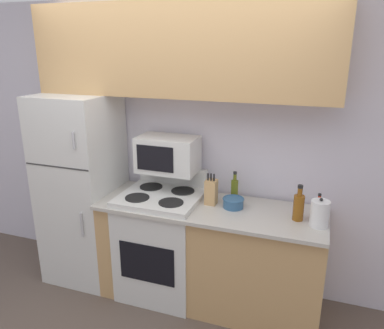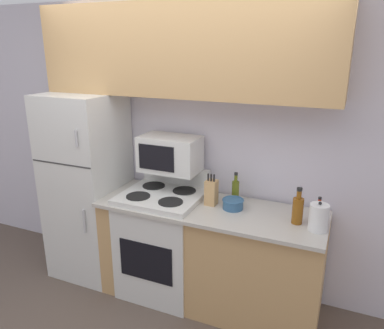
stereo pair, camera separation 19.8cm
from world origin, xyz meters
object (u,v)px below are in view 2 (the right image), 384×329
object	(u,v)px
bowl	(233,204)
bottle_whiskey	(298,209)
microwave	(170,154)
bottle_hot_sauce	(318,212)
stove	(163,241)
knife_block	(211,192)
kettle	(319,217)
refrigerator	(88,186)
bottle_olive_oil	(235,191)

from	to	relation	value
bowl	bottle_whiskey	xyz separation A→B (m)	(0.51, -0.06, 0.07)
microwave	bottle_hot_sauce	world-z (taller)	microwave
bottle_whiskey	stove	bearing A→B (deg)	179.19
knife_block	bowl	xyz separation A→B (m)	(0.19, -0.01, -0.06)
kettle	bowl	bearing A→B (deg)	170.48
microwave	knife_block	xyz separation A→B (m)	(0.42, -0.09, -0.26)
microwave	stove	bearing A→B (deg)	-94.77
bottle_whiskey	kettle	distance (m)	0.16
microwave	knife_block	world-z (taller)	microwave
refrigerator	stove	bearing A→B (deg)	-1.45
refrigerator	microwave	bearing A→B (deg)	8.44
bottle_hot_sauce	microwave	bearing A→B (deg)	176.47
bowl	bottle_whiskey	distance (m)	0.52
microwave	kettle	xyz separation A→B (m)	(1.28, -0.21, -0.27)
microwave	kettle	bearing A→B (deg)	-9.47
bowl	bottle_olive_oil	bearing A→B (deg)	100.15
refrigerator	stove	world-z (taller)	refrigerator
stove	bottle_olive_oil	world-z (taller)	bottle_olive_oil
refrigerator	bottle_olive_oil	distance (m)	1.42
microwave	kettle	size ratio (longest dim) A/B	2.33
stove	microwave	xyz separation A→B (m)	(0.01, 0.14, 0.78)
refrigerator	bottle_olive_oil	size ratio (longest dim) A/B	6.76
bottle_hot_sauce	bottle_olive_oil	xyz separation A→B (m)	(-0.68, 0.12, 0.02)
stove	bottle_hot_sauce	world-z (taller)	stove
bottle_hot_sauce	bottle_olive_oil	world-z (taller)	bottle_olive_oil
bottle_hot_sauce	stove	bearing A→B (deg)	-177.11
knife_block	bottle_olive_oil	size ratio (longest dim) A/B	1.03
stove	kettle	bearing A→B (deg)	-3.14
bottle_hot_sauce	bowl	bearing A→B (deg)	-177.92
kettle	bottle_hot_sauce	bearing A→B (deg)	95.13
knife_block	bowl	bearing A→B (deg)	-4.34
bottle_hot_sauce	kettle	bearing A→B (deg)	-84.87
bottle_whiskey	kettle	bearing A→B (deg)	-19.73
bottle_olive_oil	stove	bearing A→B (deg)	-163.18
stove	knife_block	size ratio (longest dim) A/B	4.13
bowl	kettle	bearing A→B (deg)	-9.52
refrigerator	knife_block	world-z (taller)	refrigerator
microwave	knife_block	distance (m)	0.50
refrigerator	bowl	distance (m)	1.44
stove	bowl	bearing A→B (deg)	3.72
refrigerator	bottle_whiskey	xyz separation A→B (m)	(1.95, -0.04, 0.13)
bowl	bottle_hot_sauce	size ratio (longest dim) A/B	0.88
bottle_whiskey	refrigerator	bearing A→B (deg)	178.93
knife_block	bottle_olive_oil	xyz separation A→B (m)	(0.17, 0.13, -0.00)
knife_block	bottle_whiskey	world-z (taller)	bottle_whiskey
bottle_hot_sauce	bottle_olive_oil	distance (m)	0.69
refrigerator	bottle_olive_oil	world-z (taller)	refrigerator
bottle_whiskey	bottle_hot_sauce	size ratio (longest dim) A/B	1.40
microwave	bowl	distance (m)	0.70
bowl	microwave	bearing A→B (deg)	170.58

